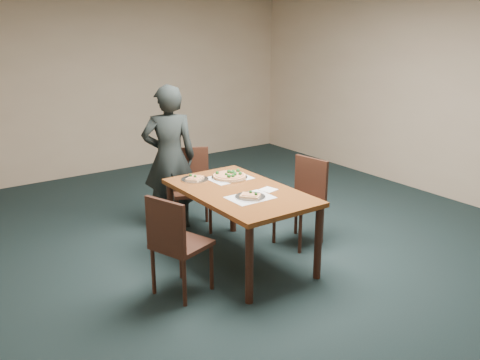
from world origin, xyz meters
TOP-DOWN VIEW (x-y plane):
  - ground at (0.00, 0.00)m, footprint 8.00×8.00m
  - room_shell at (0.00, 0.00)m, footprint 8.00×8.00m
  - dining_table at (-0.38, 0.17)m, footprint 0.90×1.50m
  - chair_far at (-0.29, 1.25)m, footprint 0.56×0.56m
  - chair_left at (-1.21, -0.05)m, footprint 0.53×0.53m
  - chair_right at (0.47, 0.20)m, footprint 0.48×0.48m
  - diner at (-0.49, 1.39)m, footprint 0.70×0.59m
  - placemat_main at (-0.25, 0.55)m, footprint 0.42×0.32m
  - placemat_near at (-0.43, -0.06)m, footprint 0.40×0.30m
  - pizza_pan at (-0.24, 0.55)m, footprint 0.37×0.37m
  - slice_plate_near at (-0.43, -0.06)m, footprint 0.28×0.28m
  - slice_plate_far at (-0.57, 0.70)m, footprint 0.28×0.28m
  - napkin at (-0.16, 0.02)m, footprint 0.17×0.17m

SIDE VIEW (x-z plane):
  - ground at x=0.00m, z-range 0.00..0.00m
  - chair_far at x=-0.29m, z-range 0.06..0.97m
  - chair_left at x=-1.21m, z-range 0.06..0.97m
  - chair_right at x=0.47m, z-range 0.06..0.97m
  - dining_table at x=-0.38m, z-range 0.28..1.03m
  - placemat_main at x=-0.25m, z-range 0.75..0.75m
  - placemat_near at x=-0.43m, z-range 0.75..0.75m
  - napkin at x=-0.16m, z-range 0.75..0.76m
  - slice_plate_far at x=-0.57m, z-range 0.73..0.79m
  - slice_plate_near at x=-0.43m, z-range 0.74..0.79m
  - pizza_pan at x=-0.24m, z-range 0.74..0.81m
  - diner at x=-0.49m, z-range 0.00..1.64m
  - room_shell at x=0.00m, z-range -2.26..5.74m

